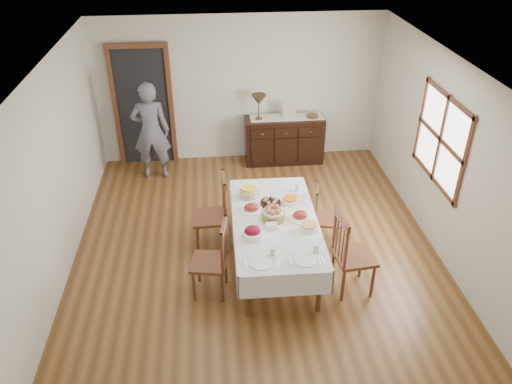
{
  "coord_description": "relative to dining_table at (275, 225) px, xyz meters",
  "views": [
    {
      "loc": [
        -0.54,
        -5.42,
        4.34
      ],
      "look_at": [
        0.0,
        0.1,
        0.95
      ],
      "focal_mm": 35.0,
      "sensor_mm": 36.0,
      "label": 1
    }
  ],
  "objects": [
    {
      "name": "table_lamp",
      "position": [
        0.09,
        2.94,
        0.56
      ],
      "size": [
        0.26,
        0.26,
        0.46
      ],
      "color": "brown",
      "rests_on": "sideboard"
    },
    {
      "name": "carrot_bowl",
      "position": [
        0.25,
        0.37,
        0.13
      ],
      "size": [
        0.22,
        0.22,
        0.09
      ],
      "color": "white",
      "rests_on": "dining_table"
    },
    {
      "name": "egg_basket",
      "position": [
        -0.01,
        0.36,
        0.12
      ],
      "size": [
        0.27,
        0.27,
        0.1
      ],
      "color": "black",
      "rests_on": "dining_table"
    },
    {
      "name": "runner",
      "position": [
        0.59,
        2.99,
        0.21
      ],
      "size": [
        1.3,
        0.35,
        0.01
      ],
      "color": "silver",
      "rests_on": "sideboard"
    },
    {
      "name": "pineapple_bowl",
      "position": [
        -0.29,
        0.6,
        0.15
      ],
      "size": [
        0.25,
        0.25,
        0.14
      ],
      "color": "#D2B191",
      "rests_on": "dining_table"
    },
    {
      "name": "glass_far_b",
      "position": [
        0.4,
        0.68,
        0.14
      ],
      "size": [
        0.06,
        0.06,
        0.11
      ],
      "color": "silver",
      "rests_on": "dining_table"
    },
    {
      "name": "chair_right_near",
      "position": [
        0.85,
        -0.56,
        -0.07
      ],
      "size": [
        0.51,
        0.51,
        1.13
      ],
      "rotation": [
        0.0,
        0.0,
        1.67
      ],
      "color": "brown",
      "rests_on": "ground"
    },
    {
      "name": "chair_left_near",
      "position": [
        -0.81,
        -0.45,
        -0.12
      ],
      "size": [
        0.5,
        0.5,
        1.03
      ],
      "rotation": [
        0.0,
        0.0,
        -1.75
      ],
      "color": "brown",
      "rests_on": "ground"
    },
    {
      "name": "setting_left",
      "position": [
        -0.23,
        -0.79,
        0.11
      ],
      "size": [
        0.42,
        0.31,
        0.1
      ],
      "color": "white",
      "rests_on": "dining_table"
    },
    {
      "name": "picture_frame",
      "position": [
        0.63,
        2.92,
        0.35
      ],
      "size": [
        0.22,
        0.08,
        0.28
      ],
      "color": "tan",
      "rests_on": "sideboard"
    },
    {
      "name": "ham_platter_a",
      "position": [
        -0.28,
        0.26,
        0.12
      ],
      "size": [
        0.31,
        0.31,
        0.11
      ],
      "color": "white",
      "rests_on": "dining_table"
    },
    {
      "name": "chair_right_far",
      "position": [
        0.75,
        0.42,
        -0.19
      ],
      "size": [
        0.45,
        0.45,
        0.89
      ],
      "rotation": [
        0.0,
        0.0,
        1.33
      ],
      "color": "brown",
      "rests_on": "ground"
    },
    {
      "name": "deco_bowl",
      "position": [
        1.05,
        2.93,
        0.24
      ],
      "size": [
        0.2,
        0.2,
        0.06
      ],
      "color": "brown",
      "rests_on": "sideboard"
    },
    {
      "name": "chair_left_far",
      "position": [
        -0.77,
        0.48,
        -0.08
      ],
      "size": [
        0.47,
        0.47,
        1.12
      ],
      "rotation": [
        0.0,
        0.0,
        -1.55
      ],
      "color": "brown",
      "rests_on": "ground"
    },
    {
      "name": "ham_platter_b",
      "position": [
        0.33,
        0.02,
        0.12
      ],
      "size": [
        0.33,
        0.33,
        0.11
      ],
      "color": "white",
      "rests_on": "dining_table"
    },
    {
      "name": "setting_right",
      "position": [
        0.28,
        -0.79,
        0.11
      ],
      "size": [
        0.42,
        0.31,
        0.1
      ],
      "color": "white",
      "rests_on": "dining_table"
    },
    {
      "name": "room_shell",
      "position": [
        -0.36,
        0.66,
        1.0
      ],
      "size": [
        5.02,
        6.02,
        2.65
      ],
      "color": "silver",
      "rests_on": "ground"
    },
    {
      "name": "casserole_dish",
      "position": [
        0.39,
        -0.24,
        0.12
      ],
      "size": [
        0.24,
        0.24,
        0.08
      ],
      "color": "white",
      "rests_on": "dining_table"
    },
    {
      "name": "dining_table",
      "position": [
        0.0,
        0.0,
        0.0
      ],
      "size": [
        1.11,
        2.13,
        0.73
      ],
      "rotation": [
        0.0,
        0.0,
        -0.01
      ],
      "color": "white",
      "rests_on": "ground"
    },
    {
      "name": "person",
      "position": [
        -1.76,
        2.6,
        0.27
      ],
      "size": [
        0.57,
        0.37,
        1.83
      ],
      "primitive_type": "imported",
      "rotation": [
        0.0,
        0.0,
        3.14
      ],
      "color": "slate",
      "rests_on": "ground"
    },
    {
      "name": "glass_far_a",
      "position": [
        -0.15,
        0.65,
        0.14
      ],
      "size": [
        0.06,
        0.06,
        0.1
      ],
      "color": "silver",
      "rests_on": "dining_table"
    },
    {
      "name": "ground",
      "position": [
        -0.21,
        0.24,
        -0.64
      ],
      "size": [
        6.0,
        6.0,
        0.0
      ],
      "primitive_type": "plane",
      "color": "brown"
    },
    {
      "name": "beet_bowl",
      "position": [
        -0.32,
        -0.33,
        0.15
      ],
      "size": [
        0.26,
        0.26,
        0.15
      ],
      "color": "white",
      "rests_on": "dining_table"
    },
    {
      "name": "butter_dish",
      "position": [
        -0.07,
        -0.18,
        0.12
      ],
      "size": [
        0.14,
        0.09,
        0.07
      ],
      "color": "white",
      "rests_on": "dining_table"
    },
    {
      "name": "sideboard",
      "position": [
        0.56,
        2.96,
        -0.22
      ],
      "size": [
        1.41,
        0.51,
        0.85
      ],
      "color": "black",
      "rests_on": "ground"
    },
    {
      "name": "bread_basket",
      "position": [
        -0.02,
        0.01,
        0.17
      ],
      "size": [
        0.3,
        0.3,
        0.18
      ],
      "color": "olive",
      "rests_on": "dining_table"
    }
  ]
}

